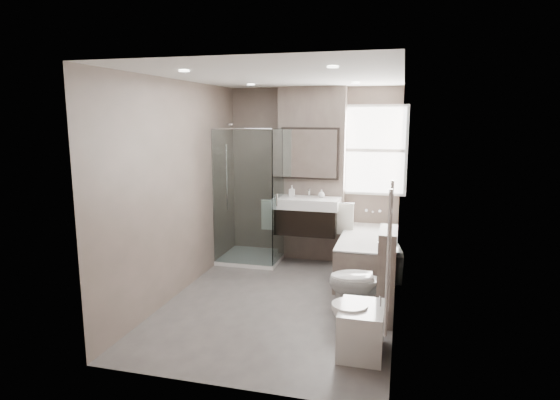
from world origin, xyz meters
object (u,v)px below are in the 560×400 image
(toilet, at_px, (364,281))
(bidet, at_px, (361,329))
(vanity, at_px, (307,215))
(bathtub, at_px, (368,254))

(toilet, bearing_deg, bidet, -5.71)
(vanity, bearing_deg, bidet, -67.72)
(bathtub, bearing_deg, bidet, -87.64)
(bathtub, distance_m, toilet, 1.30)
(toilet, relative_size, bidet, 1.36)
(vanity, height_order, bidet, vanity)
(vanity, relative_size, bathtub, 0.59)
(vanity, bearing_deg, toilet, -59.13)
(vanity, relative_size, bidet, 1.65)
(bathtub, height_order, toilet, toilet)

